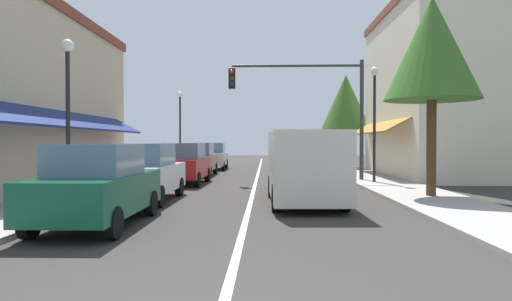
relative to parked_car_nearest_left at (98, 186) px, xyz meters
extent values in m
plane|color=#33302D|center=(3.15, 12.20, -0.88)|extent=(80.00, 80.00, 0.00)
cube|color=#A39E99|center=(-2.35, 12.20, -0.82)|extent=(2.60, 56.00, 0.12)
cube|color=#A39E99|center=(8.65, 12.20, -0.82)|extent=(2.60, 56.00, 0.12)
cube|color=silver|center=(3.15, 12.20, -0.88)|extent=(0.14, 52.00, 0.01)
cube|color=#BCAD8E|center=(-5.77, 6.20, 2.33)|extent=(4.23, 14.00, 6.42)
cube|color=brown|center=(-5.77, 6.20, 5.74)|extent=(4.43, 14.20, 0.40)
cube|color=slate|center=(-3.71, 6.20, 0.52)|extent=(0.08, 10.64, 1.80)
cube|color=navy|center=(-3.10, 6.20, 1.72)|extent=(1.27, 11.76, 0.73)
cube|color=slate|center=(-3.71, 3.12, 3.74)|extent=(0.08, 1.10, 1.30)
cube|color=slate|center=(-3.71, 9.28, 3.74)|extent=(0.08, 1.10, 1.30)
cube|color=beige|center=(12.87, 14.20, 3.37)|extent=(5.85, 10.00, 8.49)
cube|color=brown|center=(12.87, 14.20, 7.81)|extent=(6.05, 10.20, 0.40)
cube|color=slate|center=(10.01, 14.20, 0.52)|extent=(0.08, 7.60, 1.80)
cube|color=olive|center=(9.40, 14.20, 1.72)|extent=(1.27, 8.40, 0.73)
cube|color=slate|center=(10.01, 12.00, 5.24)|extent=(0.08, 1.10, 1.30)
cube|color=slate|center=(10.01, 16.40, 5.24)|extent=(0.08, 1.10, 1.30)
cube|color=#0F4C33|center=(0.00, 0.03, -0.17)|extent=(1.72, 4.10, 0.80)
cube|color=slate|center=(0.00, -0.07, 0.56)|extent=(1.52, 2.00, 0.66)
cylinder|color=black|center=(-0.79, 1.38, -0.57)|extent=(0.20, 0.62, 0.62)
cylinder|color=black|center=(0.79, 1.38, -0.57)|extent=(0.20, 0.62, 0.62)
cylinder|color=black|center=(-0.79, -1.33, -0.57)|extent=(0.20, 0.62, 0.62)
cylinder|color=black|center=(0.79, -1.33, -0.57)|extent=(0.20, 0.62, 0.62)
cube|color=silver|center=(-0.11, 4.11, -0.17)|extent=(1.78, 4.12, 0.80)
cube|color=slate|center=(-0.11, 4.01, 0.56)|extent=(1.55, 2.02, 0.66)
cylinder|color=black|center=(-0.88, 5.47, -0.57)|extent=(0.21, 0.62, 0.62)
cylinder|color=black|center=(0.70, 5.45, -0.57)|extent=(0.21, 0.62, 0.62)
cylinder|color=black|center=(-0.92, 2.77, -0.57)|extent=(0.21, 0.62, 0.62)
cylinder|color=black|center=(0.66, 2.74, -0.57)|extent=(0.21, 0.62, 0.62)
cube|color=maroon|center=(0.09, 9.72, -0.17)|extent=(1.80, 4.13, 0.80)
cube|color=slate|center=(0.09, 9.62, 0.56)|extent=(1.56, 2.03, 0.66)
cylinder|color=black|center=(-0.67, 11.09, -0.57)|extent=(0.21, 0.62, 0.62)
cylinder|color=black|center=(0.91, 11.06, -0.57)|extent=(0.21, 0.62, 0.62)
cylinder|color=black|center=(-0.73, 8.38, -0.57)|extent=(0.21, 0.62, 0.62)
cylinder|color=black|center=(0.86, 8.35, -0.57)|extent=(0.21, 0.62, 0.62)
cube|color=brown|center=(-0.10, 14.74, -0.17)|extent=(1.72, 4.10, 0.80)
cube|color=slate|center=(-0.10, 14.64, 0.56)|extent=(1.52, 2.00, 0.66)
cylinder|color=black|center=(-0.89, 16.09, -0.57)|extent=(0.20, 0.62, 0.62)
cylinder|color=black|center=(0.69, 16.09, -0.57)|extent=(0.20, 0.62, 0.62)
cylinder|color=black|center=(-0.89, 13.39, -0.57)|extent=(0.20, 0.62, 0.62)
cylinder|color=black|center=(0.69, 13.39, -0.57)|extent=(0.20, 0.62, 0.62)
cube|color=#B7BABF|center=(0.07, 20.10, -0.17)|extent=(1.77, 4.12, 0.80)
cube|color=slate|center=(0.07, 20.00, 0.56)|extent=(1.54, 2.02, 0.66)
cylinder|color=black|center=(-0.74, 21.45, -0.57)|extent=(0.21, 0.62, 0.62)
cylinder|color=black|center=(0.85, 21.47, -0.57)|extent=(0.21, 0.62, 0.62)
cylinder|color=black|center=(-0.70, 18.74, -0.57)|extent=(0.21, 0.62, 0.62)
cylinder|color=black|center=(0.88, 18.76, -0.57)|extent=(0.21, 0.62, 0.62)
cube|color=beige|center=(4.73, 3.64, 0.29)|extent=(2.08, 5.05, 1.90)
cube|color=slate|center=(4.67, 6.04, 0.72)|extent=(1.73, 0.31, 0.84)
cube|color=black|center=(4.66, 6.22, -0.40)|extent=(1.87, 0.25, 0.24)
cylinder|color=black|center=(3.81, 5.17, -0.52)|extent=(0.26, 0.73, 0.72)
cylinder|color=black|center=(5.57, 5.21, -0.52)|extent=(0.26, 0.73, 0.72)
cylinder|color=black|center=(3.88, 2.07, -0.52)|extent=(0.26, 0.73, 0.72)
cylinder|color=black|center=(5.65, 2.11, -0.52)|extent=(0.26, 0.73, 0.72)
cylinder|color=#333333|center=(7.95, 10.88, 1.89)|extent=(0.18, 0.18, 5.53)
cylinder|color=#333333|center=(5.01, 10.88, 4.40)|extent=(5.87, 0.12, 0.12)
cube|color=black|center=(2.07, 10.70, 3.80)|extent=(0.30, 0.24, 0.90)
sphere|color=red|center=(2.07, 10.57, 4.08)|extent=(0.20, 0.20, 0.20)
sphere|color=#3D2D0C|center=(2.07, 10.57, 3.80)|extent=(0.20, 0.20, 0.20)
sphere|color=#0C3316|center=(2.07, 10.57, 3.52)|extent=(0.20, 0.20, 0.20)
cylinder|color=black|center=(-2.05, 3.16, 1.31)|extent=(0.12, 0.12, 4.39)
sphere|color=white|center=(-2.05, 3.16, 3.69)|extent=(0.36, 0.36, 0.36)
cylinder|color=black|center=(8.23, 9.67, 1.45)|extent=(0.12, 0.12, 4.65)
sphere|color=white|center=(8.23, 9.67, 3.95)|extent=(0.36, 0.36, 0.36)
cylinder|color=black|center=(-1.89, 18.98, 1.47)|extent=(0.12, 0.12, 4.69)
sphere|color=white|center=(-1.89, 18.98, 3.99)|extent=(0.36, 0.36, 0.36)
cylinder|color=#4C331E|center=(8.84, 4.75, 0.92)|extent=(0.30, 0.30, 3.59)
cone|color=#386626|center=(8.84, 4.75, 3.90)|extent=(2.97, 2.97, 3.27)
cylinder|color=#4C331E|center=(8.99, 20.89, 0.58)|extent=(0.30, 0.30, 2.92)
cone|color=#386626|center=(8.99, 20.89, 3.48)|extent=(3.62, 3.62, 3.98)
camera|label=1|loc=(3.62, -9.53, 0.93)|focal=31.46mm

